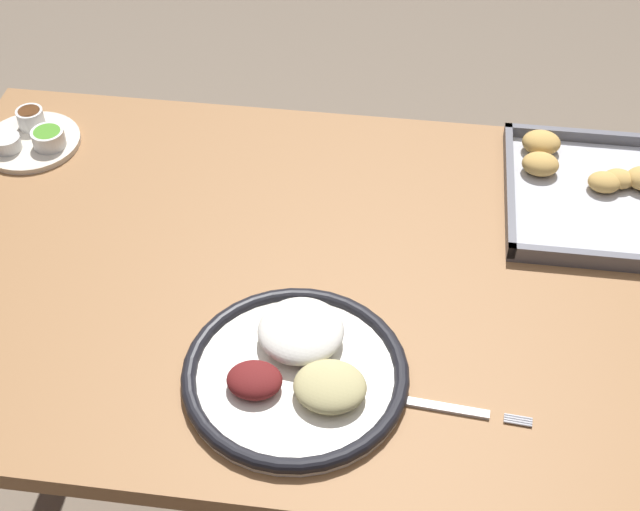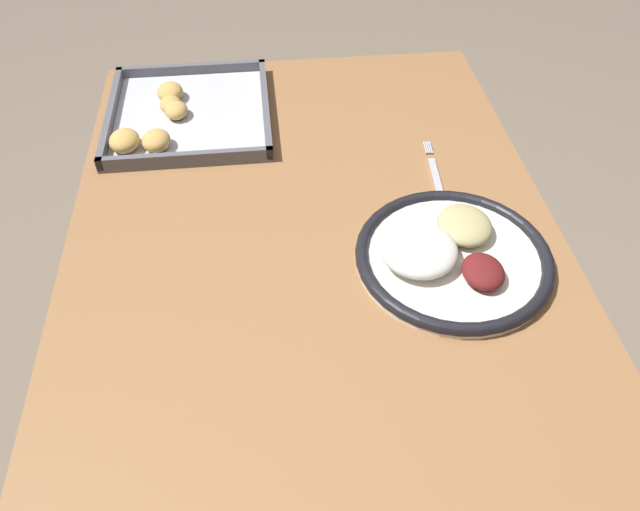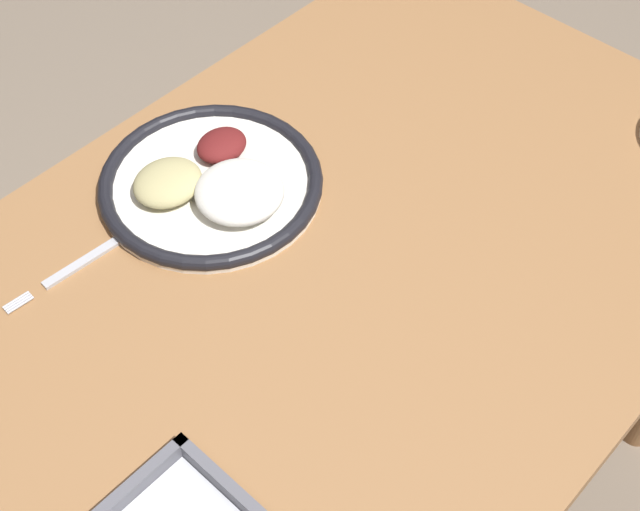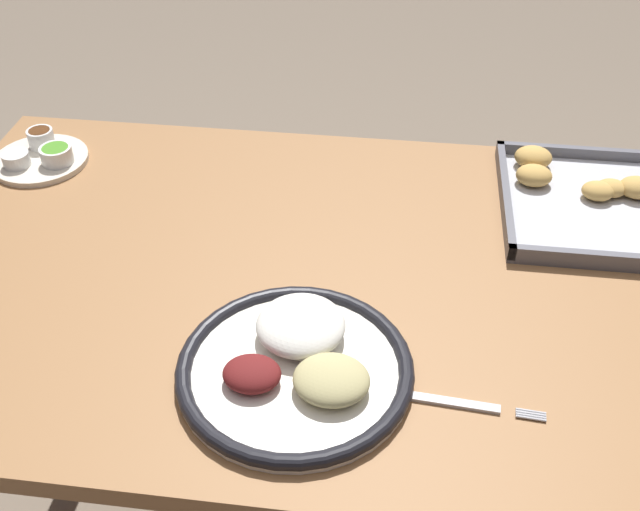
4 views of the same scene
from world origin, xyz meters
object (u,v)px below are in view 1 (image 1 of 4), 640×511
object	(u,v)px
fork	(433,406)
dinner_plate	(297,369)
saucer_plate	(32,138)
baking_tray	(601,189)

from	to	relation	value
fork	dinner_plate	bearing A→B (deg)	176.01
dinner_plate	saucer_plate	world-z (taller)	dinner_plate
saucer_plate	dinner_plate	bearing A→B (deg)	-39.58
dinner_plate	fork	size ratio (longest dim) A/B	1.32
baking_tray	fork	bearing A→B (deg)	-118.87
fork	baking_tray	xyz separation A→B (m)	(0.24, 0.44, 0.01)
baking_tray	saucer_plate	bearing A→B (deg)	179.49
dinner_plate	saucer_plate	size ratio (longest dim) A/B	1.80
baking_tray	dinner_plate	bearing A→B (deg)	-135.28
fork	baking_tray	world-z (taller)	baking_tray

